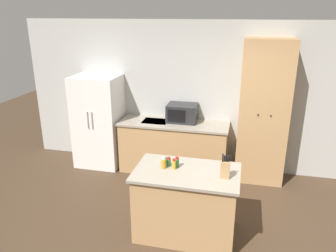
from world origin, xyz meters
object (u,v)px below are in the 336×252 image
at_px(spice_bottle_tall_dark, 174,164).
at_px(spice_bottle_pale_salt, 165,160).
at_px(spice_bottle_amber_oil, 169,162).
at_px(knife_block, 225,169).
at_px(spice_bottle_green_herb, 177,162).
at_px(microwave, 182,113).
at_px(pantry_cabinet, 263,113).
at_px(refrigerator, 99,121).
at_px(spice_bottle_short_red, 164,163).

distance_m(spice_bottle_tall_dark, spice_bottle_pale_salt, 0.19).
bearing_deg(spice_bottle_tall_dark, spice_bottle_amber_oil, 140.66).
height_order(knife_block, spice_bottle_green_herb, knife_block).
bearing_deg(microwave, knife_block, -64.95).
distance_m(pantry_cabinet, spice_bottle_tall_dark, 2.06).
bearing_deg(spice_bottle_amber_oil, refrigerator, 136.59).
bearing_deg(spice_bottle_amber_oil, spice_bottle_tall_dark, -39.34).
relative_size(knife_block, spice_bottle_amber_oil, 2.64).
height_order(spice_bottle_amber_oil, spice_bottle_pale_salt, spice_bottle_amber_oil).
bearing_deg(spice_bottle_tall_dark, microwave, 97.84).
distance_m(spice_bottle_short_red, spice_bottle_amber_oil, 0.09).
distance_m(spice_bottle_short_red, spice_bottle_pale_salt, 0.14).
relative_size(pantry_cabinet, spice_bottle_tall_dark, 17.34).
height_order(spice_bottle_short_red, spice_bottle_pale_salt, spice_bottle_short_red).
bearing_deg(knife_block, spice_bottle_green_herb, 165.58).
relative_size(pantry_cabinet, spice_bottle_green_herb, 17.58).
distance_m(pantry_cabinet, knife_block, 1.88).
bearing_deg(spice_bottle_short_red, spice_bottle_pale_salt, 94.27).
bearing_deg(spice_bottle_green_herb, spice_bottle_pale_salt, 158.97).
xyz_separation_m(knife_block, spice_bottle_tall_dark, (-0.62, 0.08, -0.05)).
bearing_deg(spice_bottle_short_red, spice_bottle_tall_dark, 3.27).
xyz_separation_m(pantry_cabinet, spice_bottle_amber_oil, (-1.18, -1.66, -0.23)).
xyz_separation_m(microwave, spice_bottle_amber_oil, (0.16, -1.71, -0.12)).
distance_m(knife_block, spice_bottle_short_red, 0.76).
relative_size(spice_bottle_tall_dark, spice_bottle_green_herb, 1.01).
height_order(pantry_cabinet, spice_bottle_short_red, pantry_cabinet).
bearing_deg(spice_bottle_amber_oil, spice_bottle_short_red, -120.07).
distance_m(pantry_cabinet, spice_bottle_pale_salt, 2.03).
relative_size(spice_bottle_short_red, spice_bottle_amber_oil, 1.25).
xyz_separation_m(spice_bottle_short_red, spice_bottle_amber_oil, (0.04, 0.08, -0.01)).
bearing_deg(spice_bottle_pale_salt, spice_bottle_green_herb, -21.03).
bearing_deg(spice_bottle_green_herb, refrigerator, 138.39).
bearing_deg(spice_bottle_green_herb, microwave, 98.93).
bearing_deg(refrigerator, spice_bottle_pale_salt, -43.18).
relative_size(refrigerator, spice_bottle_short_red, 11.41).
xyz_separation_m(refrigerator, microwave, (1.52, 0.11, 0.23)).
relative_size(spice_bottle_amber_oil, spice_bottle_pale_salt, 1.43).
xyz_separation_m(spice_bottle_amber_oil, spice_bottle_green_herb, (0.11, 0.00, 0.01)).
xyz_separation_m(pantry_cabinet, microwave, (-1.34, 0.05, -0.11)).
bearing_deg(spice_bottle_pale_salt, spice_bottle_tall_dark, -43.82).
bearing_deg(spice_bottle_short_red, spice_bottle_amber_oil, 59.93).
relative_size(microwave, spice_bottle_green_herb, 3.80).
relative_size(microwave, spice_bottle_tall_dark, 3.75).
height_order(knife_block, spice_bottle_short_red, knife_block).
relative_size(spice_bottle_tall_dark, spice_bottle_amber_oil, 1.16).
height_order(refrigerator, spice_bottle_pale_salt, refrigerator).
bearing_deg(spice_bottle_short_red, refrigerator, 134.47).
bearing_deg(spice_bottle_pale_salt, refrigerator, 136.82).
distance_m(microwave, spice_bottle_amber_oil, 1.72).
xyz_separation_m(microwave, spice_bottle_short_red, (0.12, -1.78, -0.10)).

